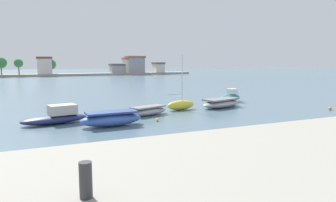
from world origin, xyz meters
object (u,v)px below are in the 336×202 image
moored_boat_5 (230,97)px  moored_boat_1 (111,119)px  mooring_buoy_0 (330,109)px  mooring_bollard (86,180)px  mooring_buoy_1 (157,120)px  moored_boat_2 (148,111)px  moored_boat_3 (181,105)px  moored_boat_0 (57,117)px  moored_boat_4 (221,103)px

moored_boat_5 → moored_boat_1: bearing=-172.3°
moored_boat_5 → mooring_buoy_0: (5.86, -10.10, -0.46)m
mooring_bollard → mooring_buoy_1: size_ratio=2.60×
moored_boat_2 → mooring_buoy_1: 3.29m
moored_boat_1 → moored_boat_3: bearing=28.3°
moored_boat_0 → moored_boat_5: bearing=3.5°
moored_boat_1 → moored_boat_3: moored_boat_3 is taller
mooring_bollard → moored_boat_5: mooring_bollard is taller
moored_boat_3 → moored_boat_5: 9.48m
mooring_bollard → moored_boat_3: 27.67m
mooring_bollard → moored_boat_3: (13.82, 23.83, -2.52)m
mooring_bollard → moored_boat_1: 19.56m
moored_boat_3 → mooring_buoy_1: (-4.72, -4.87, -0.44)m
mooring_buoy_1 → moored_boat_1: bearing=-177.1°
moored_boat_4 → moored_boat_5: bearing=27.8°
moored_boat_1 → mooring_buoy_1: 4.17m
moored_boat_1 → mooring_buoy_1: bearing=1.5°
moored_boat_4 → mooring_buoy_1: 10.78m
moored_boat_2 → mooring_buoy_1: (-0.35, -3.26, -0.29)m
mooring_bollard → mooring_buoy_0: (28.55, 17.10, -2.92)m
moored_boat_3 → mooring_buoy_0: (14.73, -6.74, -0.40)m
moored_boat_1 → mooring_buoy_1: moored_boat_1 is taller
mooring_bollard → moored_boat_1: (4.96, 18.75, -2.51)m
moored_boat_2 → moored_boat_4: bearing=-10.8°
mooring_bollard → mooring_buoy_1: 21.24m
mooring_buoy_0 → moored_boat_4: bearing=146.3°
moored_boat_2 → moored_boat_3: moored_boat_3 is taller
mooring_bollard → mooring_buoy_0: 33.41m
moored_boat_1 → moored_boat_2: size_ratio=1.10×
mooring_bollard → moored_boat_0: mooring_bollard is taller
moored_boat_0 → mooring_buoy_1: 8.58m
moored_boat_3 → mooring_buoy_0: bearing=-33.1°
moored_boat_0 → mooring_buoy_0: size_ratio=16.72×
moored_boat_1 → moored_boat_5: 19.64m
moored_boat_2 → moored_boat_5: (13.24, 4.98, 0.20)m
moored_boat_0 → moored_boat_4: moored_boat_0 is taller
moored_boat_0 → moored_boat_2: moored_boat_0 is taller
mooring_bollard → moored_boat_2: bearing=67.0°
moored_boat_0 → moored_boat_1: size_ratio=1.12×
moored_boat_5 → moored_boat_2: bearing=-177.1°
mooring_buoy_0 → mooring_buoy_1: mooring_buoy_0 is taller
moored_boat_3 → moored_boat_2: bearing=-168.3°
moored_boat_4 → mooring_buoy_1: size_ratio=22.26×
mooring_buoy_0 → moored_boat_2: bearing=165.0°
mooring_buoy_1 → moored_boat_2: bearing=83.9°
moored_boat_0 → moored_boat_3: moored_boat_3 is taller
mooring_bollard → mooring_buoy_1: bearing=64.4°
moored_boat_2 → mooring_buoy_0: (19.10, -5.13, -0.26)m
moored_boat_0 → moored_boat_5: 22.43m
moored_boat_2 → moored_boat_3: 4.66m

